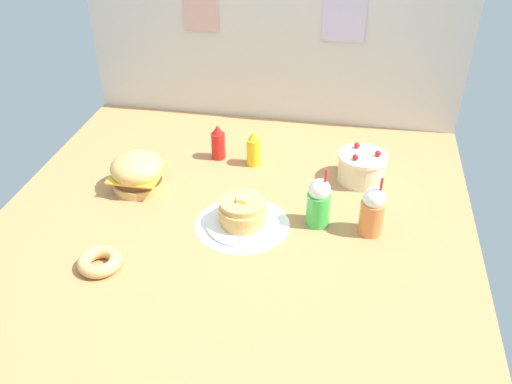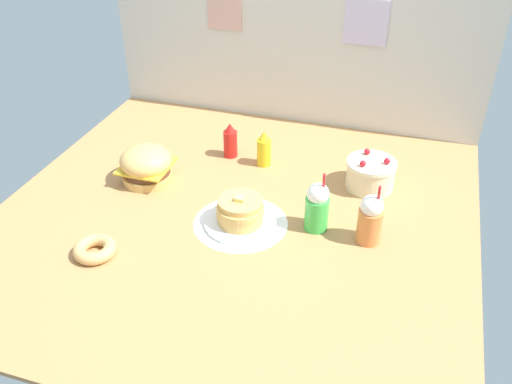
% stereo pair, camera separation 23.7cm
% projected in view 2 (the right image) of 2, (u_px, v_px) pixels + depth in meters
% --- Properties ---
extents(ground_plane, '(2.07, 2.01, 0.02)m').
position_uv_depth(ground_plane, '(233.00, 217.00, 2.44)').
color(ground_plane, '#B27F4C').
extents(back_wall, '(2.07, 0.04, 0.89)m').
position_uv_depth(back_wall, '(294.00, 43.00, 2.98)').
color(back_wall, beige).
rests_on(back_wall, ground_plane).
extents(doily_mat, '(0.41, 0.41, 0.00)m').
position_uv_depth(doily_mat, '(241.00, 223.00, 2.39)').
color(doily_mat, white).
rests_on(doily_mat, ground_plane).
extents(burger, '(0.25, 0.25, 0.18)m').
position_uv_depth(burger, '(146.00, 165.00, 2.63)').
color(burger, '#DBA859').
rests_on(burger, ground_plane).
extents(pancake_stack, '(0.31, 0.31, 0.14)m').
position_uv_depth(pancake_stack, '(240.00, 213.00, 2.36)').
color(pancake_stack, white).
rests_on(pancake_stack, doily_mat).
extents(layer_cake, '(0.23, 0.23, 0.17)m').
position_uv_depth(layer_cake, '(370.00, 174.00, 2.59)').
color(layer_cake, beige).
rests_on(layer_cake, ground_plane).
extents(ketchup_bottle, '(0.07, 0.07, 0.19)m').
position_uv_depth(ketchup_bottle, '(230.00, 141.00, 2.82)').
color(ketchup_bottle, red).
rests_on(ketchup_bottle, ground_plane).
extents(mustard_bottle, '(0.07, 0.07, 0.19)m').
position_uv_depth(mustard_bottle, '(264.00, 149.00, 2.75)').
color(mustard_bottle, yellow).
rests_on(mustard_bottle, ground_plane).
extents(cream_soda_cup, '(0.10, 0.10, 0.28)m').
position_uv_depth(cream_soda_cup, '(317.00, 207.00, 2.30)').
color(cream_soda_cup, green).
rests_on(cream_soda_cup, ground_plane).
extents(orange_float_cup, '(0.10, 0.10, 0.28)m').
position_uv_depth(orange_float_cup, '(370.00, 219.00, 2.23)').
color(orange_float_cup, orange).
rests_on(orange_float_cup, ground_plane).
extents(donut_pink_glaze, '(0.17, 0.17, 0.05)m').
position_uv_depth(donut_pink_glaze, '(95.00, 249.00, 2.20)').
color(donut_pink_glaze, tan).
rests_on(donut_pink_glaze, ground_plane).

